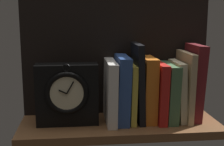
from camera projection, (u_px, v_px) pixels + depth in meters
ground_plane at (120, 126)px, 98.79cm from camera, size 61.46×22.16×2.50cm
back_panel at (116, 53)px, 104.99cm from camera, size 61.46×1.20×40.94cm
book_white_catcher at (110, 91)px, 97.99cm from camera, size 3.23×16.68×19.15cm
book_blue_modern at (122, 89)px, 98.24cm from camera, size 4.34×14.65×20.63cm
book_yellow_seinlanguage at (131, 93)px, 98.79cm from camera, size 2.14×13.08×17.98cm
book_black_skeptic at (138, 83)px, 98.42cm from camera, size 2.68×13.75×24.41cm
book_orange_pandolfini at (148, 89)px, 99.16cm from camera, size 4.15×12.51×20.09cm
book_red_requiem at (159, 91)px, 99.69cm from camera, size 2.94×15.62×18.41cm
book_green_romantic at (168, 92)px, 100.07cm from camera, size 3.74×15.11×17.98cm
book_cream_twain at (178, 90)px, 100.32cm from camera, size 2.93×12.81×18.69cm
book_tan_shortstories at (185, 86)px, 100.28cm from camera, size 2.06×15.39×21.58cm
book_maroon_dawkins at (193, 82)px, 100.37cm from camera, size 4.47×12.54×23.98cm
framed_clock at (67, 94)px, 95.18cm from camera, size 18.59×7.46×19.12cm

